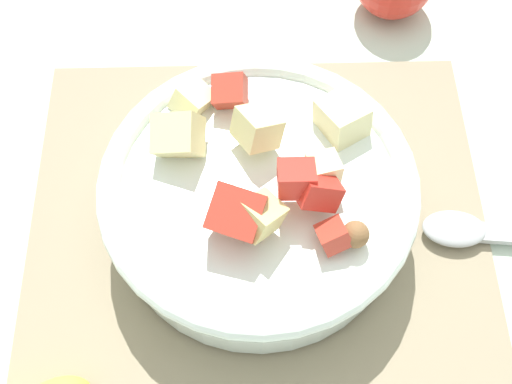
{
  "coord_description": "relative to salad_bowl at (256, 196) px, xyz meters",
  "views": [
    {
      "loc": [
        0.01,
        0.28,
        0.56
      ],
      "look_at": [
        0.0,
        -0.0,
        0.06
      ],
      "focal_mm": 48.28,
      "sensor_mm": 36.0,
      "label": 1
    }
  ],
  "objects": [
    {
      "name": "placemat",
      "position": [
        -0.0,
        0.0,
        -0.04
      ],
      "size": [
        0.41,
        0.36,
        0.01
      ],
      "primitive_type": "cube",
      "color": "gray",
      "rests_on": "ground_plane"
    },
    {
      "name": "serving_spoon",
      "position": [
        -0.21,
        0.02,
        -0.04
      ],
      "size": [
        0.19,
        0.05,
        0.01
      ],
      "color": "#B7B7BC",
      "rests_on": "placemat"
    },
    {
      "name": "ground_plane",
      "position": [
        -0.0,
        0.0,
        -0.05
      ],
      "size": [
        2.4,
        2.4,
        0.0
      ],
      "primitive_type": "plane",
      "color": "silver"
    },
    {
      "name": "salad_bowl",
      "position": [
        0.0,
        0.0,
        0.0
      ],
      "size": [
        0.27,
        0.27,
        0.11
      ],
      "color": "white",
      "rests_on": "placemat"
    }
  ]
}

